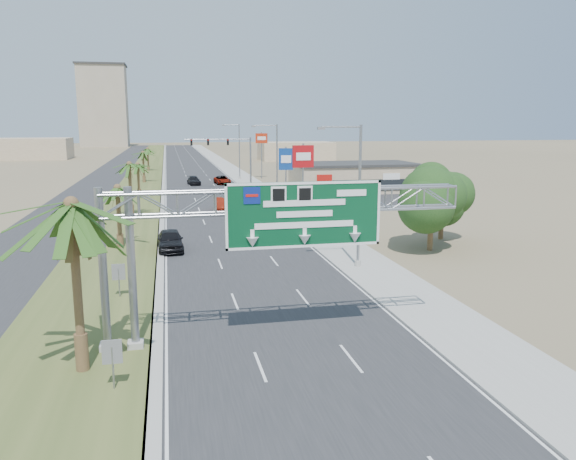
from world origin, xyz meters
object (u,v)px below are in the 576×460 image
(signal_mast, at_px, (238,158))
(car_left_lane, at_px, (170,240))
(store_building, at_px, (353,178))
(pole_sign_blue, at_px, (286,161))
(car_right_lane, at_px, (222,180))
(pole_sign_red_near, at_px, (303,160))
(car_far, at_px, (194,181))
(pole_sign_red_far, at_px, (262,142))
(sign_gantry, at_px, (269,213))
(palm_near, at_px, (71,206))
(car_mid_lane, at_px, (221,204))

(signal_mast, relative_size, car_left_lane, 2.09)
(signal_mast, distance_m, store_building, 18.08)
(pole_sign_blue, bearing_deg, car_right_lane, 111.87)
(signal_mast, distance_m, pole_sign_red_near, 27.45)
(car_far, height_order, pole_sign_blue, pole_sign_blue)
(store_building, distance_m, pole_sign_blue, 12.34)
(car_left_lane, xyz_separation_m, pole_sign_red_far, (17.16, 58.02, 5.90))
(car_far, bearing_deg, car_right_lane, -4.30)
(sign_gantry, height_order, palm_near, palm_near)
(car_right_lane, xyz_separation_m, car_far, (-4.76, -0.10, -0.01))
(car_left_lane, relative_size, pole_sign_red_near, 0.62)
(signal_mast, bearing_deg, palm_near, -102.66)
(car_left_lane, bearing_deg, pole_sign_blue, 61.17)
(pole_sign_blue, bearing_deg, palm_near, -110.23)
(store_building, relative_size, car_far, 3.88)
(palm_near, distance_m, car_far, 72.59)
(signal_mast, height_order, pole_sign_red_far, pole_sign_red_far)
(car_mid_lane, distance_m, pole_sign_red_far, 39.30)
(car_mid_lane, bearing_deg, car_left_lane, -103.63)
(car_left_lane, relative_size, pole_sign_blue, 0.71)
(sign_gantry, distance_m, car_right_lane, 70.42)
(car_mid_lane, xyz_separation_m, car_right_lane, (2.92, 28.93, -0.05))
(signal_mast, bearing_deg, pole_sign_red_near, -81.98)
(pole_sign_red_far, bearing_deg, palm_near, -104.57)
(store_building, xyz_separation_m, pole_sign_blue, (-11.29, -3.97, 2.98))
(sign_gantry, height_order, pole_sign_red_near, pole_sign_red_near)
(car_mid_lane, xyz_separation_m, pole_sign_red_near, (8.42, -6.24, 5.44))
(pole_sign_red_far, bearing_deg, car_left_lane, -106.48)
(car_far, bearing_deg, pole_sign_red_near, -79.24)
(sign_gantry, height_order, pole_sign_blue, sign_gantry)
(car_mid_lane, bearing_deg, pole_sign_red_far, 76.08)
(signal_mast, relative_size, pole_sign_red_far, 1.21)
(car_mid_lane, relative_size, car_far, 0.96)
(car_mid_lane, relative_size, pole_sign_blue, 0.64)
(palm_near, distance_m, pole_sign_blue, 57.61)
(signal_mast, xyz_separation_m, car_far, (-6.44, 7.91, -4.18))
(car_right_lane, distance_m, pole_sign_red_far, 13.12)
(palm_near, height_order, car_left_lane, palm_near)
(signal_mast, xyz_separation_m, pole_sign_red_near, (3.83, -27.15, 1.32))
(car_left_lane, height_order, car_far, car_left_lane)
(car_mid_lane, bearing_deg, palm_near, -100.13)
(sign_gantry, relative_size, car_right_lane, 3.40)
(signal_mast, height_order, pole_sign_blue, signal_mast)
(signal_mast, relative_size, pole_sign_blue, 1.49)
(car_far, relative_size, pole_sign_red_near, 0.58)
(signal_mast, xyz_separation_m, pole_sign_blue, (5.53, -9.94, 0.13))
(car_left_lane, distance_m, pole_sign_red_near, 21.23)
(palm_near, bearing_deg, car_left_lane, 80.57)
(car_right_lane, relative_size, pole_sign_blue, 0.71)
(signal_mast, distance_m, car_left_lane, 43.24)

